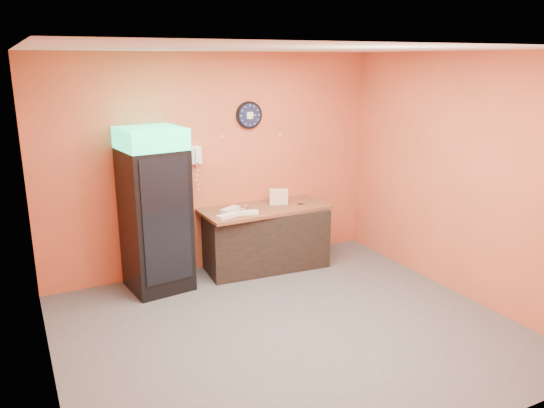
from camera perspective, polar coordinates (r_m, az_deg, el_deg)
floor at (r=5.66m, az=1.71°, el=-13.30°), size 4.50×4.50×0.00m
back_wall at (r=6.91m, az=-6.15°, el=4.33°), size 4.50×0.02×2.80m
left_wall at (r=4.55m, az=-23.93°, el=-2.78°), size 0.02×4.00×2.80m
right_wall at (r=6.49m, az=19.57°, el=2.81°), size 0.02×4.00×2.80m
ceiling at (r=4.97m, az=1.98°, el=16.36°), size 4.50×4.00×0.02m
beverage_cooler at (r=6.39m, az=-12.41°, el=-0.96°), size 0.76×0.77×1.96m
prep_counter at (r=7.07m, az=-0.73°, el=-3.76°), size 1.63×0.82×0.79m
wall_clock at (r=6.98m, az=-2.48°, el=9.53°), size 0.35×0.06×0.35m
wall_phone at (r=6.75m, az=-8.15°, el=5.25°), size 0.12×0.11×0.23m
butcher_paper at (r=6.95m, az=-0.74°, el=-0.51°), size 1.70×0.78×0.04m
sub_roll_stack at (r=7.05m, az=0.71°, el=0.78°), size 0.26×0.17×0.21m
wrapped_sandwich_left at (r=6.52m, az=-4.80°, el=-1.27°), size 0.30×0.20×0.04m
wrapped_sandwich_mid at (r=6.63m, az=-2.69°, el=-0.94°), size 0.30×0.18×0.04m
wrapped_sandwich_right at (r=6.79m, az=-4.51°, el=-0.58°), size 0.30×0.24×0.04m
kitchen_tool at (r=6.83m, az=-2.79°, el=-0.34°), size 0.07×0.07×0.07m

